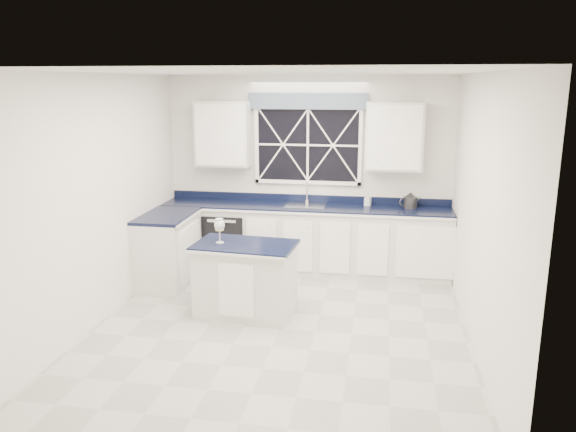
% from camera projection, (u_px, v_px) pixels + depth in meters
% --- Properties ---
extents(ground, '(4.50, 4.50, 0.00)m').
position_uv_depth(ground, '(279.00, 329.00, 6.08)').
color(ground, '#AFB0AB').
rests_on(ground, ground).
extents(back_wall, '(4.00, 0.10, 2.70)m').
position_uv_depth(back_wall, '(308.00, 173.00, 7.92)').
color(back_wall, silver).
rests_on(back_wall, ground).
extents(base_cabinets, '(3.99, 1.60, 0.90)m').
position_uv_depth(base_cabinets, '(279.00, 242.00, 7.74)').
color(base_cabinets, silver).
rests_on(base_cabinets, ground).
extents(countertop, '(3.98, 0.64, 0.04)m').
position_uv_depth(countertop, '(305.00, 207.00, 7.73)').
color(countertop, black).
rests_on(countertop, base_cabinets).
extents(dishwasher, '(0.60, 0.58, 0.82)m').
position_uv_depth(dishwasher, '(229.00, 239.00, 8.03)').
color(dishwasher, black).
rests_on(dishwasher, ground).
extents(window, '(1.65, 0.09, 1.26)m').
position_uv_depth(window, '(308.00, 139.00, 7.76)').
color(window, black).
rests_on(window, ground).
extents(upper_cabinets, '(3.10, 0.34, 0.90)m').
position_uv_depth(upper_cabinets, '(307.00, 135.00, 7.63)').
color(upper_cabinets, silver).
rests_on(upper_cabinets, ground).
extents(faucet, '(0.05, 0.20, 0.30)m').
position_uv_depth(faucet, '(307.00, 192.00, 7.88)').
color(faucet, silver).
rests_on(faucet, countertop).
extents(island, '(1.17, 0.77, 0.84)m').
position_uv_depth(island, '(246.00, 279.00, 6.39)').
color(island, silver).
rests_on(island, ground).
extents(rug, '(1.36, 0.99, 0.02)m').
position_uv_depth(rug, '(242.00, 285.00, 7.36)').
color(rug, '#A7A7A2').
rests_on(rug, ground).
extents(kettle, '(0.29, 0.24, 0.22)m').
position_uv_depth(kettle, '(410.00, 201.00, 7.58)').
color(kettle, '#2F2F32').
rests_on(kettle, countertop).
extents(wine_glass, '(0.12, 0.12, 0.28)m').
position_uv_depth(wine_glass, '(219.00, 226.00, 6.28)').
color(wine_glass, silver).
rests_on(wine_glass, island).
extents(soap_bottle, '(0.10, 0.10, 0.18)m').
position_uv_depth(soap_bottle, '(368.00, 199.00, 7.72)').
color(soap_bottle, silver).
rests_on(soap_bottle, countertop).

